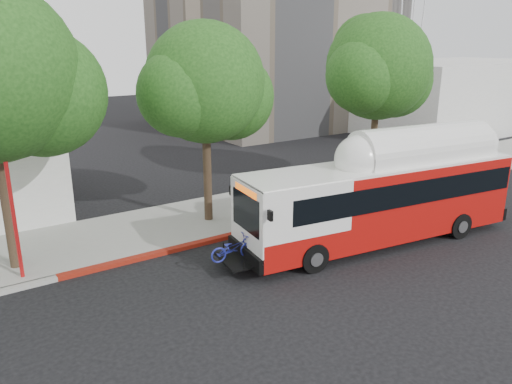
% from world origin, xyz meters
% --- Properties ---
extents(ground, '(120.00, 120.00, 0.00)m').
position_xyz_m(ground, '(0.00, 0.00, 0.00)').
color(ground, black).
rests_on(ground, ground).
extents(sidewalk, '(60.00, 5.00, 0.15)m').
position_xyz_m(sidewalk, '(0.00, 6.50, 0.07)').
color(sidewalk, gray).
rests_on(sidewalk, ground).
extents(curb_strip, '(60.00, 0.30, 0.15)m').
position_xyz_m(curb_strip, '(0.00, 3.90, 0.07)').
color(curb_strip, gray).
rests_on(curb_strip, ground).
extents(red_curb_segment, '(10.00, 0.32, 0.16)m').
position_xyz_m(red_curb_segment, '(-3.00, 3.90, 0.08)').
color(red_curb_segment, maroon).
rests_on(red_curb_segment, ground).
extents(street_tree_left, '(6.67, 5.80, 9.74)m').
position_xyz_m(street_tree_left, '(-8.53, 5.56, 6.60)').
color(street_tree_left, '#2D2116').
rests_on(street_tree_left, ground).
extents(street_tree_mid, '(5.75, 5.00, 8.62)m').
position_xyz_m(street_tree_mid, '(-0.59, 6.06, 5.91)').
color(street_tree_mid, '#2D2116').
rests_on(street_tree_mid, ground).
extents(street_tree_right, '(6.21, 5.40, 9.18)m').
position_xyz_m(street_tree_right, '(9.44, 5.86, 6.26)').
color(street_tree_right, '#2D2116').
rests_on(street_tree_right, ground).
extents(horizon_block, '(20.00, 12.00, 6.00)m').
position_xyz_m(horizon_block, '(30.00, 16.00, 3.00)').
color(horizon_block, silver).
rests_on(horizon_block, ground).
extents(transit_bus, '(12.68, 3.98, 3.70)m').
position_xyz_m(transit_bus, '(3.62, 0.20, 1.73)').
color(transit_bus, '#A60E0B').
rests_on(transit_bus, ground).
extents(signal_pole, '(0.13, 0.43, 4.58)m').
position_xyz_m(signal_pole, '(-8.95, 4.50, 2.35)').
color(signal_pole, red).
rests_on(signal_pole, ground).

